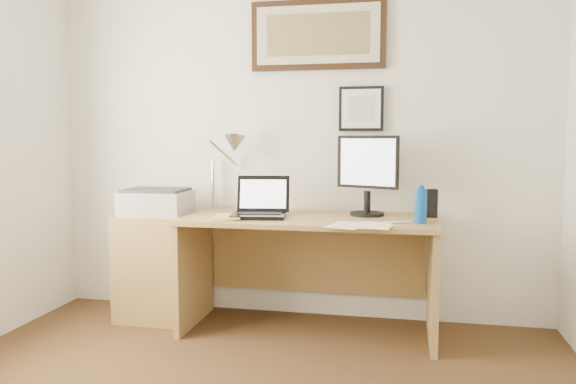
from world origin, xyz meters
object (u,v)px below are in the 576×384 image
(laptop, at_px, (260,208))
(printer, at_px, (156,202))
(book, at_px, (215,217))
(lcd_monitor, at_px, (367,171))
(water_bottle, at_px, (421,206))
(desk, at_px, (311,251))
(side_cabinet, at_px, (157,267))

(laptop, distance_m, printer, 0.76)
(book, distance_m, lcd_monitor, 1.02)
(water_bottle, xyz_separation_m, desk, (-0.69, 0.20, -0.34))
(book, relative_size, laptop, 0.62)
(water_bottle, height_order, lcd_monitor, lcd_monitor)
(water_bottle, distance_m, desk, 0.80)
(printer, bearing_deg, desk, 2.09)
(side_cabinet, height_order, desk, desk)
(laptop, bearing_deg, water_bottle, -4.04)
(book, distance_m, laptop, 0.30)
(side_cabinet, height_order, printer, printer)
(printer, bearing_deg, water_bottle, -5.19)
(water_bottle, bearing_deg, side_cabinet, 174.71)
(desk, xyz_separation_m, laptop, (-0.31, -0.13, 0.29))
(book, bearing_deg, printer, 156.31)
(side_cabinet, xyz_separation_m, printer, (0.01, -0.00, 0.45))
(desk, distance_m, printer, 1.11)
(side_cabinet, bearing_deg, lcd_monitor, 3.89)
(water_bottle, relative_size, lcd_monitor, 0.40)
(water_bottle, bearing_deg, laptop, 175.96)
(side_cabinet, bearing_deg, laptop, -6.91)
(water_bottle, distance_m, laptop, 1.00)
(water_bottle, bearing_deg, lcd_monitor, 141.89)
(desk, bearing_deg, lcd_monitor, 9.75)
(lcd_monitor, bearing_deg, desk, -170.25)
(desk, bearing_deg, book, -155.83)
(book, relative_size, desk, 0.14)
(side_cabinet, bearing_deg, water_bottle, -5.29)
(book, bearing_deg, lcd_monitor, 18.85)
(printer, bearing_deg, book, -23.69)
(side_cabinet, distance_m, book, 0.67)
(water_bottle, xyz_separation_m, lcd_monitor, (-0.33, 0.26, 0.19))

